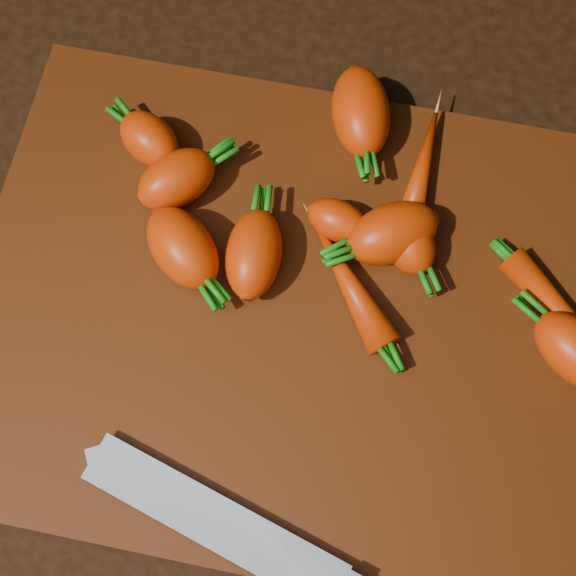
# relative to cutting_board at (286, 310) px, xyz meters

# --- Properties ---
(ground) EXTENTS (2.00, 2.00, 0.01)m
(ground) POSITION_rel_cutting_board_xyz_m (0.00, 0.00, -0.01)
(ground) COLOR black
(cutting_board) EXTENTS (0.50, 0.40, 0.01)m
(cutting_board) POSITION_rel_cutting_board_xyz_m (0.00, 0.00, 0.00)
(cutting_board) COLOR #4E220A
(cutting_board) RESTS_ON ground
(carrot_0) EXTENTS (0.08, 0.08, 0.04)m
(carrot_0) POSITION_rel_cutting_board_xyz_m (-0.11, 0.08, 0.03)
(carrot_0) COLOR #C02B00
(carrot_0) RESTS_ON cutting_board
(carrot_1) EXTENTS (0.07, 0.06, 0.04)m
(carrot_1) POSITION_rel_cutting_board_xyz_m (-0.14, 0.11, 0.03)
(carrot_1) COLOR #C02B00
(carrot_1) RESTS_ON cutting_board
(carrot_2) EXTENTS (0.07, 0.09, 0.05)m
(carrot_2) POSITION_rel_cutting_board_xyz_m (0.03, 0.17, 0.03)
(carrot_2) COLOR #C02B00
(carrot_2) RESTS_ON cutting_board
(carrot_3) EXTENTS (0.05, 0.08, 0.04)m
(carrot_3) POSITION_rel_cutting_board_xyz_m (-0.03, 0.03, 0.03)
(carrot_3) COLOR #C02B00
(carrot_3) RESTS_ON cutting_board
(carrot_4) EXTENTS (0.09, 0.08, 0.05)m
(carrot_4) POSITION_rel_cutting_board_xyz_m (0.07, 0.07, 0.03)
(carrot_4) COLOR #C02B00
(carrot_4) RESTS_ON cutting_board
(carrot_5) EXTENTS (0.06, 0.04, 0.03)m
(carrot_5) POSITION_rel_cutting_board_xyz_m (0.03, 0.07, 0.02)
(carrot_5) COLOR #C02B00
(carrot_5) RESTS_ON cutting_board
(carrot_6) EXTENTS (0.09, 0.08, 0.04)m
(carrot_6) POSITION_rel_cutting_board_xyz_m (0.22, 0.00, 0.03)
(carrot_6) COLOR #C02B00
(carrot_6) RESTS_ON cutting_board
(carrot_7) EXTENTS (0.03, 0.11, 0.02)m
(carrot_7) POSITION_rel_cutting_board_xyz_m (0.09, 0.13, 0.02)
(carrot_7) COLOR #C02B00
(carrot_7) RESTS_ON cutting_board
(carrot_8) EXTENTS (0.12, 0.11, 0.03)m
(carrot_8) POSITION_rel_cutting_board_xyz_m (0.22, 0.02, 0.02)
(carrot_8) COLOR #C02B00
(carrot_8) RESTS_ON cutting_board
(carrot_9) EXTENTS (0.09, 0.10, 0.03)m
(carrot_9) POSITION_rel_cutting_board_xyz_m (0.05, 0.02, 0.02)
(carrot_9) COLOR #C02B00
(carrot_9) RESTS_ON cutting_board
(carrot_10) EXTENTS (0.06, 0.07, 0.04)m
(carrot_10) POSITION_rel_cutting_board_xyz_m (0.08, 0.07, 0.03)
(carrot_10) COLOR #C02B00
(carrot_10) RESTS_ON cutting_board
(carrot_11) EXTENTS (0.09, 0.09, 0.05)m
(carrot_11) POSITION_rel_cutting_board_xyz_m (-0.09, 0.02, 0.03)
(carrot_11) COLOR #C02B00
(carrot_11) RESTS_ON cutting_board
(knife) EXTENTS (0.32, 0.12, 0.02)m
(knife) POSITION_rel_cutting_board_xyz_m (0.00, -0.17, 0.01)
(knife) COLOR gray
(knife) RESTS_ON cutting_board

